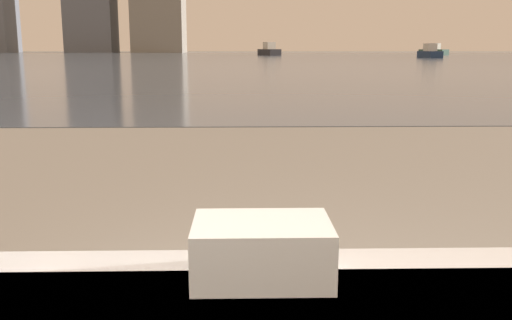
% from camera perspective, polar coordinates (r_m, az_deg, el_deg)
% --- Properties ---
extents(towel_stack, '(0.28, 0.20, 0.12)m').
position_cam_1_polar(towel_stack, '(1.19, 0.59, -8.98)').
color(towel_stack, white).
rests_on(towel_stack, bathtub).
extents(harbor_water, '(180.00, 110.00, 0.01)m').
position_cam_1_polar(harbor_water, '(62.19, -1.32, 10.26)').
color(harbor_water, slate).
rests_on(harbor_water, ground_plane).
extents(harbor_boat_1, '(2.95, 4.72, 1.67)m').
position_cam_1_polar(harbor_boat_1, '(75.32, 1.33, 10.88)').
color(harbor_boat_1, '#2D2D33').
rests_on(harbor_boat_1, harbor_water).
extents(harbor_boat_2, '(1.45, 3.74, 1.38)m').
position_cam_1_polar(harbor_boat_2, '(59.23, 16.99, 10.22)').
color(harbor_boat_2, navy).
rests_on(harbor_boat_2, harbor_water).
extents(harbor_boat_4, '(3.40, 4.37, 1.58)m').
position_cam_1_polar(harbor_boat_4, '(85.25, 17.34, 10.40)').
color(harbor_boat_4, '#335647').
rests_on(harbor_boat_4, harbor_water).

